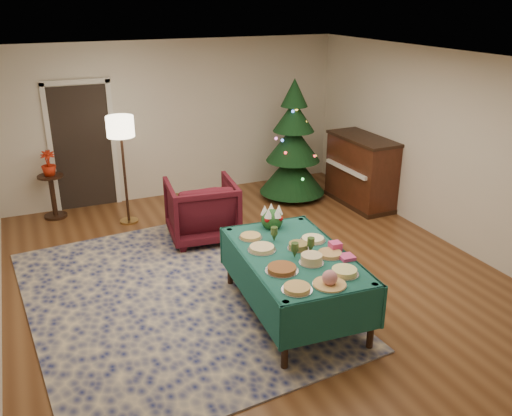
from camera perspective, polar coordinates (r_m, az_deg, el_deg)
name	(u,v)px	position (r m, az deg, el deg)	size (l,w,h in m)	color
room_shell	(257,178)	(6.45, 0.12, 3.15)	(7.00, 7.00, 7.00)	#593319
doorway	(82,144)	(9.40, -17.81, 6.44)	(1.08, 0.04, 2.16)	black
rug	(173,296)	(6.66, -8.73, -9.18)	(3.20, 4.20, 0.02)	navy
buffet_table	(294,266)	(6.00, 4.04, -6.11)	(1.26, 2.01, 0.75)	black
platter_0	(297,288)	(5.24, 4.33, -8.43)	(0.30, 0.30, 0.05)	silver
platter_1	(330,280)	(5.33, 7.76, -7.49)	(0.33, 0.33, 0.16)	silver
platter_2	(344,272)	(5.57, 9.28, -6.64)	(0.30, 0.30, 0.06)	silver
platter_3	(282,269)	(5.56, 2.73, -6.43)	(0.35, 0.35, 0.05)	silver
platter_4	(312,259)	(5.73, 5.86, -5.39)	(0.27, 0.27, 0.10)	silver
platter_5	(330,254)	(5.93, 7.78, -4.81)	(0.30, 0.30, 0.04)	silver
platter_6	(262,248)	(5.98, 0.62, -4.28)	(0.32, 0.32, 0.05)	silver
platter_7	(298,246)	(6.03, 4.48, -4.04)	(0.25, 0.25, 0.07)	silver
platter_8	(313,239)	(6.25, 6.00, -3.30)	(0.29, 0.29, 0.04)	silver
platter_9	(251,237)	(6.28, -0.57, -3.03)	(0.28, 0.28, 0.04)	silver
goblet_0	(274,234)	(6.18, 1.93, -2.73)	(0.08, 0.08, 0.18)	#2D471E
goblet_1	(311,245)	(5.94, 5.79, -3.87)	(0.08, 0.08, 0.18)	#2D471E
goblet_2	(295,250)	(5.81, 4.10, -4.42)	(0.08, 0.08, 0.18)	#2D471E
napkin_stack	(347,257)	(5.88, 9.54, -5.13)	(0.15, 0.15, 0.04)	#D23A79
gift_box	(335,246)	(6.03, 8.33, -4.03)	(0.12, 0.12, 0.10)	#D33A77
centerpiece	(272,217)	(6.52, 1.70, -0.99)	(0.27, 0.27, 0.31)	#1E4C1E
armchair	(202,207)	(7.93, -5.73, 0.09)	(0.96, 0.90, 0.99)	#480F19
floor_lamp	(121,133)	(8.44, -14.05, 7.64)	(0.41, 0.41, 1.70)	#A57F3F
side_table	(53,197)	(9.31, -20.57, 1.09)	(0.40, 0.40, 0.71)	black
potted_plant	(49,169)	(9.16, -20.96, 3.89)	(0.22, 0.40, 0.22)	red
christmas_tree	(293,146)	(9.46, 3.93, 6.55)	(1.38, 1.38, 2.10)	black
piano	(361,172)	(9.38, 10.99, 3.77)	(0.67, 1.38, 1.18)	black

